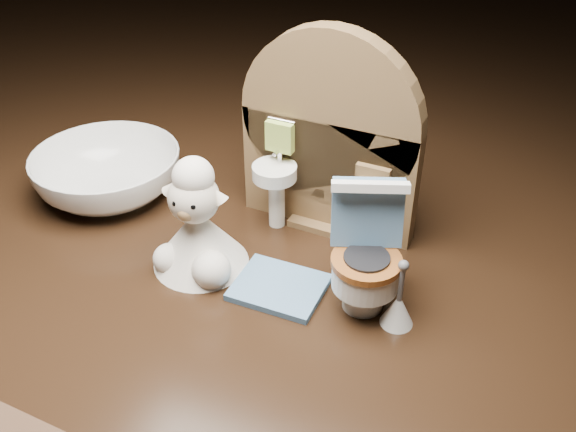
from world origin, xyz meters
name	(u,v)px	position (x,y,z in m)	size (l,w,h in m)	color
backdrop_panel	(328,146)	(0.00, 0.06, 0.07)	(0.13, 0.05, 0.15)	brown
toy_toilet	(365,259)	(0.05, 0.00, 0.03)	(0.05, 0.06, 0.09)	white
bath_mat	(279,287)	(0.00, -0.02, 0.00)	(0.06, 0.05, 0.00)	#547EA5
toilet_brush	(398,307)	(0.08, -0.02, 0.01)	(0.02, 0.02, 0.05)	white
plush_lamb	(197,230)	(-0.06, -0.02, 0.03)	(0.07, 0.07, 0.09)	white
ceramic_bowl	(108,174)	(-0.17, 0.03, 0.02)	(0.12, 0.12, 0.04)	white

